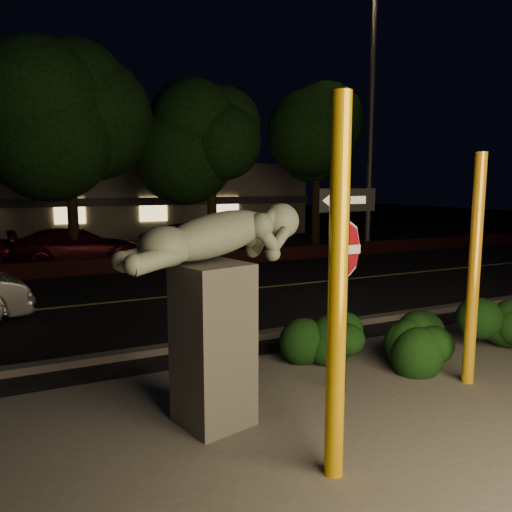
{
  "coord_description": "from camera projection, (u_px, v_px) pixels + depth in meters",
  "views": [
    {
      "loc": [
        -4.21,
        -5.19,
        2.85
      ],
      "look_at": [
        -0.46,
        2.67,
        1.6
      ],
      "focal_mm": 35.0,
      "sensor_mm": 36.0,
      "label": 1
    }
  ],
  "objects": [
    {
      "name": "parking_lot",
      "position": [
        126.0,
        249.0,
        22.03
      ],
      "size": [
        40.0,
        12.0,
        0.01
      ],
      "primitive_type": "cube",
      "color": "black",
      "rests_on": "ground"
    },
    {
      "name": "streetlight",
      "position": [
        369.0,
        99.0,
        20.21
      ],
      "size": [
        1.52,
        0.76,
        10.56
      ],
      "rotation": [
        0.0,
        0.0,
        0.35
      ],
      "color": "#4A4A4F",
      "rests_on": "ground"
    },
    {
      "name": "parked_car_darkred",
      "position": [
        77.0,
        246.0,
        18.01
      ],
      "size": [
        4.56,
        1.99,
        1.31
      ],
      "primitive_type": "imported",
      "rotation": [
        0.0,
        0.0,
        1.61
      ],
      "color": "#3F0710",
      "rests_on": "ground"
    },
    {
      "name": "yellow_pole_right",
      "position": [
        474.0,
        271.0,
        6.98
      ],
      "size": [
        0.16,
        0.16,
        3.29
      ],
      "primitive_type": "cylinder",
      "color": "#EDA517",
      "rests_on": "ground"
    },
    {
      "name": "tree_far_c",
      "position": [
        211.0,
        108.0,
        18.54
      ],
      "size": [
        4.8,
        4.8,
        7.84
      ],
      "color": "black",
      "rests_on": "ground"
    },
    {
      "name": "building",
      "position": [
        98.0,
        199.0,
        28.88
      ],
      "size": [
        22.0,
        10.2,
        4.0
      ],
      "color": "#6F6859",
      "rests_on": "ground"
    },
    {
      "name": "yellow_pole_left",
      "position": [
        337.0,
        294.0,
        4.67
      ],
      "size": [
        0.18,
        0.18,
        3.68
      ],
      "primitive_type": "cylinder",
      "color": "#E1A60B",
      "rests_on": "ground"
    },
    {
      "name": "hedge_center",
      "position": [
        317.0,
        337.0,
        7.85
      ],
      "size": [
        2.0,
        1.53,
        0.94
      ],
      "primitive_type": "ellipsoid",
      "rotation": [
        0.0,
        0.0,
        0.43
      ],
      "color": "black",
      "rests_on": "ground"
    },
    {
      "name": "road",
      "position": [
        201.0,
        294.0,
        13.09
      ],
      "size": [
        80.0,
        8.0,
        0.01
      ],
      "primitive_type": "cube",
      "color": "black",
      "rests_on": "ground"
    },
    {
      "name": "curb",
      "position": [
        273.0,
        333.0,
        9.42
      ],
      "size": [
        80.0,
        0.25,
        0.12
      ],
      "primitive_type": "cube",
      "color": "#4C4944",
      "rests_on": "ground"
    },
    {
      "name": "lane_marking",
      "position": [
        201.0,
        293.0,
        13.09
      ],
      "size": [
        80.0,
        0.12,
        0.0
      ],
      "primitive_type": "cube",
      "color": "#C9BB50",
      "rests_on": "road"
    },
    {
      "name": "sculpture",
      "position": [
        216.0,
        292.0,
        5.8
      ],
      "size": [
        2.45,
        1.18,
        2.62
      ],
      "rotation": [
        0.0,
        0.0,
        0.24
      ],
      "color": "#4C4944",
      "rests_on": "ground"
    },
    {
      "name": "signpost",
      "position": [
        347.0,
        250.0,
        6.58
      ],
      "size": [
        0.95,
        0.14,
        2.8
      ],
      "rotation": [
        0.0,
        0.0,
        0.1
      ],
      "color": "black",
      "rests_on": "ground"
    },
    {
      "name": "hedge_far_right",
      "position": [
        501.0,
        320.0,
        8.69
      ],
      "size": [
        1.5,
        0.99,
        1.01
      ],
      "primitive_type": "ellipsoid",
      "rotation": [
        0.0,
        0.0,
        0.06
      ],
      "color": "black",
      "rests_on": "ground"
    },
    {
      "name": "tree_far_b",
      "position": [
        66.0,
        88.0,
        16.71
      ],
      "size": [
        5.2,
        5.2,
        8.41
      ],
      "color": "black",
      "rests_on": "ground"
    },
    {
      "name": "brick_wall",
      "position": [
        159.0,
        262.0,
        16.9
      ],
      "size": [
        40.0,
        0.35,
        0.5
      ],
      "primitive_type": "cube",
      "color": "#421515",
      "rests_on": "ground"
    },
    {
      "name": "hedge_right",
      "position": [
        413.0,
        340.0,
        7.58
      ],
      "size": [
        1.71,
        1.19,
        1.02
      ],
      "primitive_type": "ellipsoid",
      "rotation": [
        0.0,
        0.0,
        -0.25
      ],
      "color": "black",
      "rests_on": "ground"
    },
    {
      "name": "parked_car_dark",
      "position": [
        201.0,
        239.0,
        20.24
      ],
      "size": [
        4.88,
        2.41,
        1.33
      ],
      "primitive_type": "imported",
      "rotation": [
        0.0,
        0.0,
        1.61
      ],
      "color": "black",
      "rests_on": "ground"
    },
    {
      "name": "patio",
      "position": [
        423.0,
        425.0,
        5.95
      ],
      "size": [
        14.0,
        6.0,
        0.02
      ],
      "primitive_type": "cube",
      "color": "#4C4944",
      "rests_on": "ground"
    },
    {
      "name": "tree_far_d",
      "position": [
        318.0,
        123.0,
        21.15
      ],
      "size": [
        4.4,
        4.4,
        7.42
      ],
      "color": "black",
      "rests_on": "ground"
    },
    {
      "name": "ground",
      "position": [
        170.0,
        275.0,
        15.77
      ],
      "size": [
        90.0,
        90.0,
        0.0
      ],
      "primitive_type": "plane",
      "color": "black",
      "rests_on": "ground"
    }
  ]
}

